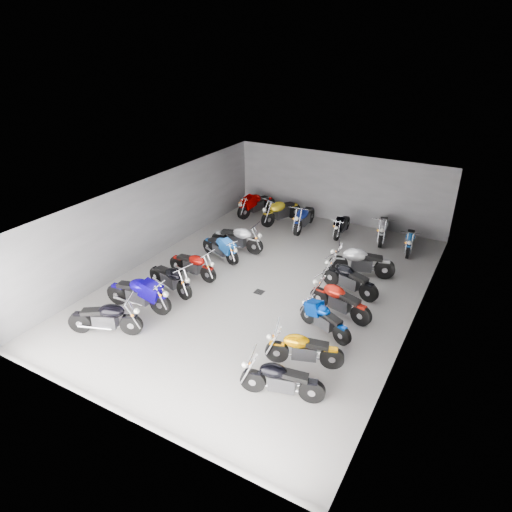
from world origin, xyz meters
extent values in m
plane|color=gray|center=(0.00, 0.00, 0.00)|extent=(14.00, 14.00, 0.00)
cube|color=slate|center=(0.00, 7.00, 1.60)|extent=(10.00, 0.10, 3.20)
cube|color=slate|center=(-5.00, 0.00, 1.60)|extent=(0.10, 14.00, 3.20)
cube|color=slate|center=(5.00, 0.00, 1.60)|extent=(0.10, 14.00, 3.20)
cube|color=black|center=(0.00, 0.00, 3.22)|extent=(10.00, 14.00, 0.04)
cube|color=black|center=(0.00, -0.50, 0.01)|extent=(0.32, 0.32, 0.01)
cylinder|color=black|center=(-2.11, -4.46, 0.34)|extent=(0.68, 0.41, 0.68)
cylinder|color=black|center=(-3.51, -5.11, 0.34)|extent=(0.69, 0.43, 0.68)
cube|color=#2D2D30|center=(-2.81, -4.79, 0.45)|extent=(0.76, 0.58, 0.43)
ellipsoid|color=black|center=(-2.60, -4.69, 0.79)|extent=(0.84, 0.69, 0.38)
cube|color=black|center=(-3.12, -4.93, 0.75)|extent=(0.72, 0.55, 0.19)
cylinder|color=black|center=(-2.06, -3.20, 0.36)|extent=(0.74, 0.24, 0.73)
cylinder|color=black|center=(-3.69, -3.40, 0.36)|extent=(0.74, 0.26, 0.73)
cube|color=#2D2D30|center=(-2.87, -3.30, 0.48)|extent=(0.77, 0.43, 0.45)
ellipsoid|color=#0D018A|center=(-2.63, -3.27, 0.84)|extent=(0.82, 0.54, 0.41)
cube|color=black|center=(-3.23, -3.35, 0.79)|extent=(0.72, 0.40, 0.21)
cylinder|color=black|center=(-1.96, -2.11, 0.33)|extent=(0.67, 0.28, 0.66)
cylinder|color=black|center=(-3.41, -1.78, 0.33)|extent=(0.68, 0.30, 0.66)
cube|color=#2D2D30|center=(-2.69, -1.95, 0.43)|extent=(0.72, 0.45, 0.41)
ellipsoid|color=black|center=(-2.47, -2.00, 0.76)|extent=(0.77, 0.56, 0.37)
cube|color=black|center=(-3.01, -1.87, 0.72)|extent=(0.67, 0.42, 0.19)
cylinder|color=black|center=(-1.92, -0.78, 0.32)|extent=(0.64, 0.17, 0.64)
cylinder|color=black|center=(-3.36, -0.69, 0.32)|extent=(0.65, 0.19, 0.64)
cube|color=#2D2D30|center=(-2.64, -0.73, 0.42)|extent=(0.66, 0.34, 0.40)
ellipsoid|color=#8D0B07|center=(-2.42, -0.75, 0.74)|extent=(0.70, 0.44, 0.36)
cube|color=black|center=(-2.96, -0.71, 0.70)|extent=(0.62, 0.32, 0.18)
cylinder|color=black|center=(-1.89, 0.78, 0.31)|extent=(0.63, 0.30, 0.62)
cylinder|color=black|center=(-3.24, 1.19, 0.31)|extent=(0.64, 0.32, 0.62)
cube|color=#2D2D30|center=(-2.57, 0.99, 0.41)|extent=(0.69, 0.46, 0.39)
ellipsoid|color=blue|center=(-2.36, 0.92, 0.72)|extent=(0.74, 0.56, 0.35)
cube|color=black|center=(-2.86, 1.07, 0.68)|extent=(0.64, 0.43, 0.18)
cylinder|color=black|center=(-1.60, 2.01, 0.35)|extent=(0.71, 0.21, 0.70)
cylinder|color=black|center=(-3.17, 1.86, 0.35)|extent=(0.71, 0.23, 0.70)
cube|color=#2D2D30|center=(-2.38, 1.94, 0.46)|extent=(0.73, 0.39, 0.43)
ellipsoid|color=silver|center=(-2.14, 1.96, 0.80)|extent=(0.78, 0.50, 0.39)
cube|color=black|center=(-2.73, 1.90, 0.76)|extent=(0.69, 0.37, 0.20)
cylinder|color=black|center=(2.18, -4.76, 0.32)|extent=(0.66, 0.30, 0.65)
cylinder|color=black|center=(3.60, -4.37, 0.32)|extent=(0.67, 0.32, 0.65)
cube|color=#2D2D30|center=(2.89, -4.57, 0.43)|extent=(0.72, 0.47, 0.41)
ellipsoid|color=black|center=(2.68, -4.62, 0.75)|extent=(0.77, 0.57, 0.37)
cube|color=black|center=(3.20, -4.48, 0.71)|extent=(0.67, 0.43, 0.18)
cylinder|color=black|center=(2.19, -3.45, 0.33)|extent=(0.66, 0.34, 0.65)
cylinder|color=black|center=(3.58, -2.98, 0.33)|extent=(0.66, 0.36, 0.65)
cube|color=#2D2D30|center=(2.88, -3.22, 0.43)|extent=(0.72, 0.50, 0.41)
ellipsoid|color=#D18300|center=(2.67, -3.29, 0.75)|extent=(0.79, 0.61, 0.37)
cube|color=black|center=(3.19, -3.11, 0.71)|extent=(0.68, 0.47, 0.18)
cylinder|color=black|center=(2.18, -1.35, 0.30)|extent=(0.61, 0.34, 0.60)
cylinder|color=black|center=(3.45, -1.86, 0.30)|extent=(0.61, 0.36, 0.60)
cube|color=#2D2D30|center=(2.82, -1.60, 0.40)|extent=(0.67, 0.49, 0.38)
ellipsoid|color=#00298C|center=(2.63, -1.53, 0.70)|extent=(0.74, 0.59, 0.34)
cube|color=black|center=(3.10, -1.71, 0.66)|extent=(0.63, 0.46, 0.17)
cylinder|color=black|center=(2.14, -0.31, 0.34)|extent=(0.69, 0.29, 0.68)
cylinder|color=black|center=(3.63, -0.66, 0.34)|extent=(0.69, 0.31, 0.68)
cube|color=#2D2D30|center=(2.89, -0.49, 0.44)|extent=(0.74, 0.46, 0.42)
ellipsoid|color=#951209|center=(2.66, -0.43, 0.78)|extent=(0.80, 0.57, 0.38)
cube|color=black|center=(3.21, -0.56, 0.74)|extent=(0.69, 0.43, 0.19)
cylinder|color=black|center=(1.96, 1.17, 0.34)|extent=(0.68, 0.31, 0.67)
cylinder|color=black|center=(3.43, 0.77, 0.34)|extent=(0.69, 0.33, 0.67)
cube|color=#2D2D30|center=(2.70, 0.97, 0.44)|extent=(0.74, 0.48, 0.42)
ellipsoid|color=black|center=(2.48, 1.03, 0.78)|extent=(0.80, 0.59, 0.38)
cube|color=black|center=(3.02, 0.88, 0.73)|extent=(0.69, 0.45, 0.19)
cylinder|color=black|center=(1.89, 2.06, 0.37)|extent=(0.74, 0.37, 0.73)
cylinder|color=black|center=(3.47, 2.58, 0.37)|extent=(0.75, 0.40, 0.73)
cube|color=#2D2D30|center=(2.68, 2.32, 0.48)|extent=(0.82, 0.56, 0.46)
ellipsoid|color=#A9AAAE|center=(2.44, 2.24, 0.85)|extent=(0.88, 0.68, 0.41)
cube|color=black|center=(3.03, 2.44, 0.80)|extent=(0.76, 0.53, 0.21)
cylinder|color=black|center=(-3.90, 5.04, 0.35)|extent=(0.37, 0.71, 0.71)
cylinder|color=black|center=(-3.37, 6.54, 0.35)|extent=(0.39, 0.72, 0.71)
cube|color=#2D2D30|center=(-3.63, 5.79, 0.46)|extent=(0.55, 0.79, 0.44)
ellipsoid|color=#920100|center=(-3.72, 5.56, 0.82)|extent=(0.67, 0.85, 0.40)
cube|color=black|center=(-3.52, 6.12, 0.77)|extent=(0.51, 0.74, 0.20)
cylinder|color=black|center=(-2.45, 4.76, 0.36)|extent=(0.39, 0.73, 0.72)
cylinder|color=black|center=(-1.88, 6.29, 0.36)|extent=(0.41, 0.74, 0.72)
cube|color=#2D2D30|center=(-2.16, 5.52, 0.48)|extent=(0.58, 0.81, 0.45)
ellipsoid|color=gold|center=(-2.25, 5.29, 0.84)|extent=(0.69, 0.88, 0.41)
cube|color=black|center=(-2.04, 5.86, 0.79)|extent=(0.54, 0.76, 0.21)
cylinder|color=black|center=(-0.87, 4.54, 0.36)|extent=(0.19, 0.72, 0.71)
cylinder|color=black|center=(-0.98, 6.15, 0.36)|extent=(0.22, 0.72, 0.71)
cube|color=#2D2D30|center=(-0.92, 5.34, 0.47)|extent=(0.38, 0.75, 0.45)
ellipsoid|color=navy|center=(-0.91, 5.10, 0.83)|extent=(0.50, 0.79, 0.40)
cube|color=black|center=(-0.95, 5.70, 0.78)|extent=(0.36, 0.70, 0.20)
cylinder|color=black|center=(0.81, 4.89, 0.29)|extent=(0.14, 0.59, 0.59)
cylinder|color=black|center=(0.76, 6.22, 0.29)|extent=(0.16, 0.59, 0.59)
cube|color=#2D2D30|center=(0.78, 5.56, 0.39)|extent=(0.30, 0.61, 0.37)
ellipsoid|color=black|center=(0.79, 5.36, 0.68)|extent=(0.39, 0.64, 0.33)
cube|color=black|center=(0.77, 5.85, 0.64)|extent=(0.28, 0.57, 0.17)
cylinder|color=black|center=(2.62, 5.13, 0.35)|extent=(0.28, 0.71, 0.69)
cylinder|color=black|center=(2.30, 6.67, 0.35)|extent=(0.30, 0.71, 0.69)
cube|color=#2D2D30|center=(2.46, 5.90, 0.46)|extent=(0.46, 0.76, 0.43)
ellipsoid|color=#9EA0A4|center=(2.51, 5.66, 0.80)|extent=(0.57, 0.81, 0.39)
cube|color=black|center=(2.39, 6.24, 0.76)|extent=(0.43, 0.71, 0.20)
cylinder|color=black|center=(3.84, 4.65, 0.31)|extent=(0.22, 0.63, 0.62)
cylinder|color=black|center=(3.63, 6.03, 0.31)|extent=(0.24, 0.63, 0.62)
cube|color=#2D2D30|center=(3.73, 5.34, 0.40)|extent=(0.38, 0.66, 0.38)
ellipsoid|color=#164E9A|center=(3.76, 5.13, 0.71)|extent=(0.48, 0.70, 0.35)
cube|color=black|center=(3.69, 5.65, 0.67)|extent=(0.36, 0.62, 0.18)
camera|label=1|loc=(6.52, -12.32, 8.15)|focal=32.00mm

